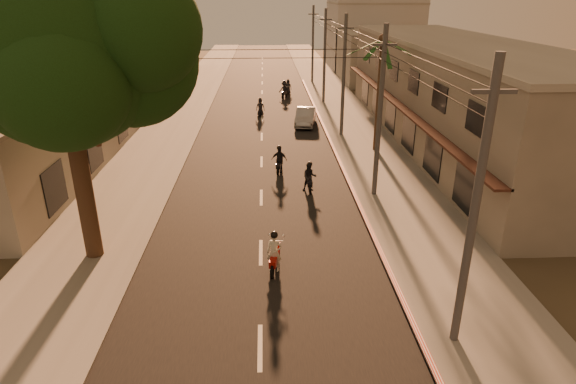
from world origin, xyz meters
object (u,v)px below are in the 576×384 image
object	(u,v)px
scooter_red	(274,253)
scooter_far_a	(260,108)
scooter_far_b	(284,90)
parked_car	(305,117)
scooter_far_c	(288,87)
palm_tree	(382,46)
broadleaf_tree	(72,49)
scooter_mid_b	(279,160)
scooter_mid_a	(310,178)

from	to	relation	value
scooter_red	scooter_far_a	size ratio (longest dim) A/B	1.06
scooter_far_b	parked_car	world-z (taller)	scooter_far_b
scooter_far_b	parked_car	distance (m)	11.28
scooter_far_a	scooter_far_c	size ratio (longest dim) A/B	1.02
palm_tree	parked_car	bearing A→B (deg)	120.28
scooter_far_a	scooter_red	bearing A→B (deg)	-89.26
broadleaf_tree	palm_tree	size ratio (longest dim) A/B	1.48
parked_car	scooter_far_c	xyz separation A→B (m)	(-0.81, 13.41, 0.03)
scooter_far_a	scooter_far_c	bearing A→B (deg)	72.53
scooter_mid_b	parked_car	xyz separation A→B (m)	(2.56, 11.42, -0.07)
scooter_far_a	scooter_far_b	distance (m)	8.14
scooter_red	scooter_far_c	bearing A→B (deg)	96.83
palm_tree	scooter_far_b	world-z (taller)	palm_tree
scooter_mid_a	scooter_far_a	xyz separation A→B (m)	(-2.84, 17.93, -0.03)
scooter_mid_a	palm_tree	bearing A→B (deg)	54.02
scooter_mid_b	scooter_far_b	world-z (taller)	scooter_far_b
scooter_mid_b	scooter_far_b	size ratio (longest dim) A/B	0.93
scooter_red	scooter_far_b	bearing A→B (deg)	97.44
broadleaf_tree	scooter_mid_a	world-z (taller)	broadleaf_tree
scooter_red	scooter_mid_a	xyz separation A→B (m)	(2.15, 8.38, -0.01)
scooter_mid_a	scooter_far_c	size ratio (longest dim) A/B	1.06
parked_car	scooter_far_c	size ratio (longest dim) A/B	2.73
palm_tree	scooter_mid_a	distance (m)	10.89
scooter_far_b	palm_tree	bearing A→B (deg)	-53.77
scooter_red	parked_car	bearing A→B (deg)	92.71
scooter_mid_b	scooter_far_a	size ratio (longest dim) A/B	1.04
scooter_red	scooter_mid_b	bearing A→B (deg)	97.70
scooter_far_a	parked_car	size ratio (longest dim) A/B	0.37
broadleaf_tree	scooter_far_c	bearing A→B (deg)	74.71
scooter_mid_b	scooter_far_c	distance (m)	24.89
scooter_mid_a	scooter_far_c	world-z (taller)	scooter_mid_a
scooter_mid_a	scooter_mid_b	xyz separation A→B (m)	(-1.60, 3.06, 0.01)
scooter_far_c	broadleaf_tree	bearing A→B (deg)	-94.48
scooter_far_a	scooter_far_b	size ratio (longest dim) A/B	0.90
scooter_red	scooter_mid_a	bearing A→B (deg)	86.04
broadleaf_tree	palm_tree	world-z (taller)	broadleaf_tree
palm_tree	scooter_mid_b	xyz separation A→B (m)	(-6.89, -4.01, -6.37)
scooter_mid_b	parked_car	world-z (taller)	scooter_mid_b
broadleaf_tree	parked_car	size ratio (longest dim) A/B	2.69
scooter_red	parked_car	size ratio (longest dim) A/B	0.40
scooter_mid_b	scooter_red	bearing A→B (deg)	-82.01
scooter_mid_b	scooter_far_a	distance (m)	14.92
broadleaf_tree	palm_tree	xyz separation A→B (m)	(14.61, 13.86, -1.33)
scooter_far_a	scooter_far_b	world-z (taller)	scooter_far_b
scooter_far_b	parked_car	xyz separation A→B (m)	(1.31, -11.20, -0.15)
broadleaf_tree	scooter_red	world-z (taller)	broadleaf_tree
parked_car	scooter_red	bearing A→B (deg)	-88.79
broadleaf_tree	parked_car	bearing A→B (deg)	64.18
scooter_mid_a	scooter_mid_b	world-z (taller)	scooter_mid_b
scooter_far_b	scooter_mid_b	bearing A→B (deg)	-73.78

